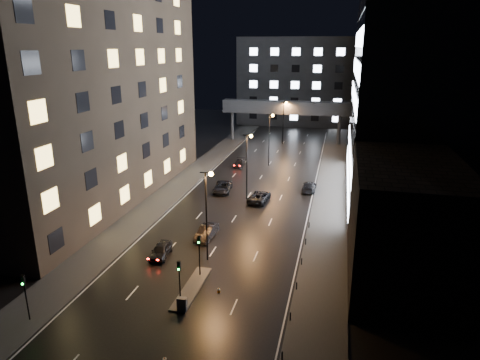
# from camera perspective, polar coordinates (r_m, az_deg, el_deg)

# --- Properties ---
(ground) EXTENTS (160.00, 160.00, 0.00)m
(ground) POSITION_cam_1_polar(r_m,az_deg,el_deg) (76.86, 2.83, 0.40)
(ground) COLOR black
(ground) RESTS_ON ground
(sidewalk_left) EXTENTS (5.00, 110.00, 0.15)m
(sidewalk_left) POSITION_cam_1_polar(r_m,az_deg,el_deg) (75.45, -7.25, 0.01)
(sidewalk_left) COLOR #383533
(sidewalk_left) RESTS_ON ground
(sidewalk_right) EXTENTS (5.00, 110.00, 0.15)m
(sidewalk_right) POSITION_cam_1_polar(r_m,az_deg,el_deg) (70.93, 12.05, -1.38)
(sidewalk_right) COLOR #383533
(sidewalk_right) RESTS_ON ground
(building_left) EXTENTS (15.00, 48.00, 40.00)m
(building_left) POSITION_cam_1_polar(r_m,az_deg,el_deg) (66.72, -19.70, 14.32)
(building_left) COLOR #2D2319
(building_left) RESTS_ON ground
(building_right_low) EXTENTS (10.00, 18.00, 12.00)m
(building_right_low) POSITION_cam_1_polar(r_m,az_deg,el_deg) (44.98, 21.09, -5.29)
(building_right_low) COLOR black
(building_right_low) RESTS_ON ground
(building_right_glass) EXTENTS (20.00, 36.00, 45.00)m
(building_right_glass) POSITION_cam_1_polar(r_m,az_deg,el_deg) (69.31, 24.09, 16.01)
(building_right_glass) COLOR black
(building_right_glass) RESTS_ON ground
(building_far) EXTENTS (34.00, 14.00, 25.00)m
(building_far) POSITION_cam_1_polar(r_m,az_deg,el_deg) (131.35, 7.70, 12.92)
(building_far) COLOR #333335
(building_far) RESTS_ON ground
(skybridge) EXTENTS (30.00, 3.00, 10.00)m
(skybridge) POSITION_cam_1_polar(r_m,az_deg,el_deg) (104.12, 5.98, 9.53)
(skybridge) COLOR #333335
(skybridge) RESTS_ON ground
(median_island) EXTENTS (1.60, 8.00, 0.15)m
(median_island) POSITION_cam_1_polar(r_m,az_deg,el_deg) (42.95, -6.43, -14.13)
(median_island) COLOR #383533
(median_island) RESTS_ON ground
(traffic_signal_near) EXTENTS (0.28, 0.34, 4.40)m
(traffic_signal_near) POSITION_cam_1_polar(r_m,az_deg,el_deg) (43.54, -5.46, -9.09)
(traffic_signal_near) COLOR black
(traffic_signal_near) RESTS_ON median_island
(traffic_signal_far) EXTENTS (0.28, 0.34, 4.40)m
(traffic_signal_far) POSITION_cam_1_polar(r_m,az_deg,el_deg) (39.01, -8.09, -12.56)
(traffic_signal_far) COLOR black
(traffic_signal_far) RESTS_ON median_island
(traffic_signal_corner) EXTENTS (0.28, 0.34, 4.40)m
(traffic_signal_corner) POSITION_cam_1_polar(r_m,az_deg,el_deg) (41.03, -26.76, -13.06)
(traffic_signal_corner) COLOR black
(traffic_signal_corner) RESTS_ON ground
(bollard_row) EXTENTS (0.12, 25.12, 0.90)m
(bollard_row) POSITION_cam_1_polar(r_m,az_deg,el_deg) (44.72, 7.90, -12.26)
(bollard_row) COLOR black
(bollard_row) RESTS_ON ground
(streetlight_near) EXTENTS (1.45, 0.50, 10.15)m
(streetlight_near) POSITION_cam_1_polar(r_m,az_deg,el_deg) (45.27, -4.34, -3.29)
(streetlight_near) COLOR black
(streetlight_near) RESTS_ON ground
(streetlight_mid_a) EXTENTS (1.45, 0.50, 10.15)m
(streetlight_mid_a) POSITION_cam_1_polar(r_m,az_deg,el_deg) (63.73, 1.07, 2.90)
(streetlight_mid_a) COLOR black
(streetlight_mid_a) RESTS_ON ground
(streetlight_mid_b) EXTENTS (1.45, 0.50, 10.15)m
(streetlight_mid_b) POSITION_cam_1_polar(r_m,az_deg,el_deg) (82.91, 4.03, 6.27)
(streetlight_mid_b) COLOR black
(streetlight_mid_b) RESTS_ON ground
(streetlight_far) EXTENTS (1.45, 0.50, 10.15)m
(streetlight_far) POSITION_cam_1_polar(r_m,az_deg,el_deg) (102.40, 5.89, 8.36)
(streetlight_far) COLOR black
(streetlight_far) RESTS_ON ground
(car_away_a) EXTENTS (2.22, 4.53, 1.49)m
(car_away_a) POSITION_cam_1_polar(r_m,az_deg,el_deg) (48.99, -10.52, -9.23)
(car_away_a) COLOR black
(car_away_a) RESTS_ON ground
(car_away_b) EXTENTS (1.93, 4.84, 1.56)m
(car_away_b) POSITION_cam_1_polar(r_m,az_deg,el_deg) (52.63, -4.49, -6.97)
(car_away_b) COLOR black
(car_away_b) RESTS_ON ground
(car_away_c) EXTENTS (3.16, 5.83, 1.55)m
(car_away_c) POSITION_cam_1_polar(r_m,az_deg,el_deg) (68.79, -2.35, -0.98)
(car_away_c) COLOR black
(car_away_c) RESTS_ON ground
(car_away_d) EXTENTS (2.17, 4.58, 1.29)m
(car_away_d) POSITION_cam_1_polar(r_m,az_deg,el_deg) (83.45, -0.07, 2.26)
(car_away_d) COLOR black
(car_away_d) RESTS_ON ground
(car_toward_a) EXTENTS (3.08, 5.75, 1.54)m
(car_toward_a) POSITION_cam_1_polar(r_m,az_deg,el_deg) (64.64, 2.60, -2.22)
(car_toward_a) COLOR black
(car_toward_a) RESTS_ON ground
(car_toward_b) EXTENTS (2.23, 5.25, 1.51)m
(car_toward_b) POSITION_cam_1_polar(r_m,az_deg,el_deg) (70.11, 9.21, -0.85)
(car_toward_b) COLOR black
(car_toward_b) RESTS_ON ground
(utility_cabinet) EXTENTS (0.88, 0.55, 1.22)m
(utility_cabinet) POSITION_cam_1_polar(r_m,az_deg,el_deg) (39.55, -7.76, -16.05)
(utility_cabinet) COLOR #525255
(utility_cabinet) RESTS_ON median_island
(cone_a) EXTENTS (0.35, 0.35, 0.50)m
(cone_a) POSITION_cam_1_polar(r_m,az_deg,el_deg) (42.14, -2.86, -14.43)
(cone_a) COLOR orange
(cone_a) RESTS_ON ground
(cone_b) EXTENTS (0.43, 0.43, 0.45)m
(cone_b) POSITION_cam_1_polar(r_m,az_deg,el_deg) (34.90, -10.03, -22.49)
(cone_b) COLOR #FF610D
(cone_b) RESTS_ON ground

